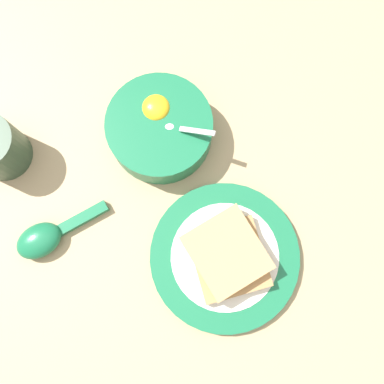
# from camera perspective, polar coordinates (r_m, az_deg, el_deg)

# --- Properties ---
(ground_plane) EXTENTS (3.00, 3.00, 0.00)m
(ground_plane) POSITION_cam_1_polar(r_m,az_deg,el_deg) (0.69, -15.91, -5.86)
(ground_plane) COLOR tan
(egg_bowl) EXTENTS (0.15, 0.15, 0.08)m
(egg_bowl) POSITION_cam_1_polar(r_m,az_deg,el_deg) (0.66, -4.10, 8.02)
(egg_bowl) COLOR #196B42
(egg_bowl) RESTS_ON ground_plane
(toast_plate) EXTENTS (0.21, 0.21, 0.01)m
(toast_plate) POSITION_cam_1_polar(r_m,az_deg,el_deg) (0.65, 4.16, -8.22)
(toast_plate) COLOR #196B42
(toast_plate) RESTS_ON ground_plane
(toast_sandwich) EXTENTS (0.13, 0.13, 0.03)m
(toast_sandwich) POSITION_cam_1_polar(r_m,az_deg,el_deg) (0.63, 4.58, -8.11)
(toast_sandwich) COLOR tan
(toast_sandwich) RESTS_ON toast_plate
(soup_spoon) EXTENTS (0.14, 0.09, 0.03)m
(soup_spoon) POSITION_cam_1_polar(r_m,az_deg,el_deg) (0.68, -18.11, -5.50)
(soup_spoon) COLOR #196B42
(soup_spoon) RESTS_ON ground_plane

